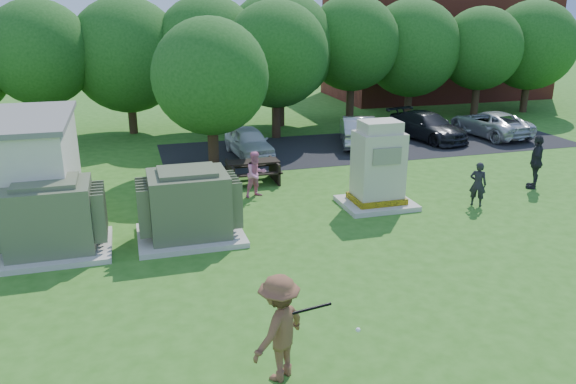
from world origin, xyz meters
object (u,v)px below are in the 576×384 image
object	(u,v)px
batter	(279,328)
person_walking_right	(536,162)
car_silver_b	(490,124)
person_by_generator	(478,184)
car_white	(249,142)
transformer_right	(189,206)
generator_cabinet	(378,169)
transformer_left	(50,219)
picnic_table	(253,169)
person_at_picnic	(256,174)
car_silver_a	(358,130)
car_dark	(427,126)

from	to	relation	value
batter	person_walking_right	size ratio (longest dim) A/B	1.02
car_silver_b	person_by_generator	bearing A→B (deg)	47.57
person_walking_right	car_white	bearing A→B (deg)	-87.05
transformer_right	generator_cabinet	world-z (taller)	generator_cabinet
transformer_left	car_silver_b	xyz separation A→B (m)	(20.18, 9.26, -0.32)
picnic_table	batter	distance (m)	11.91
picnic_table	car_white	size ratio (longest dim) A/B	0.53
car_white	person_at_picnic	bearing A→B (deg)	-104.84
transformer_left	car_silver_b	bearing A→B (deg)	24.65
transformer_left	picnic_table	world-z (taller)	transformer_left
batter	car_silver_b	distance (m)	22.57
transformer_right	person_at_picnic	world-z (taller)	transformer_right
person_by_generator	person_at_picnic	xyz separation A→B (m)	(-6.92, 2.97, 0.06)
transformer_left	generator_cabinet	distance (m)	10.11
transformer_left	person_by_generator	size ratio (longest dim) A/B	1.99
person_by_generator	car_silver_a	size ratio (longest dim) A/B	0.35
car_white	car_silver_b	xyz separation A→B (m)	(12.82, 0.48, 0.01)
car_silver_a	transformer_right	bearing A→B (deg)	63.52
person_at_picnic	transformer_left	bearing A→B (deg)	-171.58
person_walking_right	car_white	world-z (taller)	person_walking_right
transformer_left	person_at_picnic	world-z (taller)	transformer_left
transformer_left	car_dark	world-z (taller)	transformer_left
generator_cabinet	batter	distance (m)	9.74
transformer_left	transformer_right	world-z (taller)	same
person_by_generator	person_walking_right	distance (m)	3.37
person_walking_right	car_dark	bearing A→B (deg)	-138.78
car_silver_b	picnic_table	bearing A→B (deg)	12.93
transformer_right	car_silver_b	distance (m)	18.91
person_by_generator	transformer_right	bearing A→B (deg)	42.57
car_silver_a	car_silver_b	size ratio (longest dim) A/B	0.92
person_by_generator	car_white	size ratio (longest dim) A/B	0.40
person_at_picnic	car_dark	world-z (taller)	person_at_picnic
picnic_table	person_walking_right	world-z (taller)	person_walking_right
person_walking_right	picnic_table	bearing A→B (deg)	-67.11
car_silver_a	person_walking_right	bearing A→B (deg)	131.81
picnic_table	car_silver_b	distance (m)	14.28
car_white	transformer_left	bearing A→B (deg)	-134.95
generator_cabinet	car_dark	bearing A→B (deg)	51.78
batter	person_walking_right	bearing A→B (deg)	175.85
person_at_picnic	car_silver_b	xyz separation A→B (m)	(13.81, 6.17, -0.17)
person_at_picnic	car_silver_b	distance (m)	15.12
person_walking_right	car_white	xyz separation A→B (m)	(-9.10, 7.55, -0.35)
transformer_left	batter	world-z (taller)	transformer_left
transformer_right	generator_cabinet	xyz separation A→B (m)	(6.35, 1.05, 0.30)
person_at_picnic	car_white	size ratio (longest dim) A/B	0.44
person_by_generator	picnic_table	bearing A→B (deg)	6.97
generator_cabinet	car_white	world-z (taller)	generator_cabinet
car_white	person_walking_right	bearing A→B (deg)	-44.68
transformer_right	batter	bearing A→B (deg)	-83.63
person_by_generator	person_at_picnic	bearing A→B (deg)	18.57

